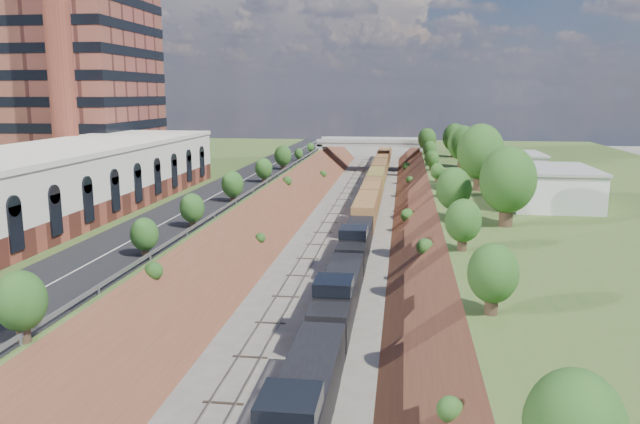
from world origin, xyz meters
TOP-DOWN VIEW (x-y plane):
  - platform_left at (-33.00, 60.00)m, footprint 44.00×180.00m
  - platform_right at (33.00, 60.00)m, footprint 44.00×180.00m
  - embankment_left at (-11.00, 60.00)m, footprint 10.00×180.00m
  - embankment_right at (11.00, 60.00)m, footprint 10.00×180.00m
  - rail_left_track at (-2.60, 60.00)m, footprint 1.58×180.00m
  - rail_right_track at (2.60, 60.00)m, footprint 1.58×180.00m
  - road at (-15.50, 60.00)m, footprint 8.00×180.00m
  - guardrail at (-11.40, 59.80)m, footprint 0.10×171.00m
  - commercial_building at (-28.00, 38.00)m, footprint 14.30×62.30m
  - smokestack at (-36.00, 56.00)m, footprint 3.20×3.20m
  - overpass at (0.00, 122.00)m, footprint 24.50×8.30m
  - white_building_near at (23.50, 52.00)m, footprint 9.00×12.00m
  - white_building_far at (23.00, 74.00)m, footprint 8.00×10.00m
  - tree_right_large at (17.00, 40.00)m, footprint 5.25×5.25m
  - tree_left_crest at (-11.80, 20.00)m, footprint 2.45×2.45m
  - freight_train at (2.60, 80.70)m, footprint 2.72×153.95m

SIDE VIEW (x-z plane):
  - embankment_left at x=-11.00m, z-range -5.00..5.00m
  - embankment_right at x=11.00m, z-range -5.00..5.00m
  - rail_left_track at x=-2.60m, z-range 0.00..0.18m
  - rail_right_track at x=2.60m, z-range 0.00..0.18m
  - freight_train at x=2.60m, z-range 0.14..4.69m
  - platform_left at x=-33.00m, z-range 0.00..5.00m
  - platform_right at x=33.00m, z-range 0.00..5.00m
  - overpass at x=0.00m, z-range 1.22..8.62m
  - road at x=-15.50m, z-range 5.00..5.10m
  - guardrail at x=-11.40m, z-range 5.20..5.90m
  - white_building_far at x=23.00m, z-range 5.00..8.60m
  - white_building_near at x=23.50m, z-range 5.00..9.00m
  - tree_left_crest at x=-11.80m, z-range 5.26..8.82m
  - commercial_building at x=-28.00m, z-range 5.01..12.01m
  - tree_right_large at x=17.00m, z-range 5.58..13.19m
  - smokestack at x=-36.00m, z-range 5.00..45.00m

